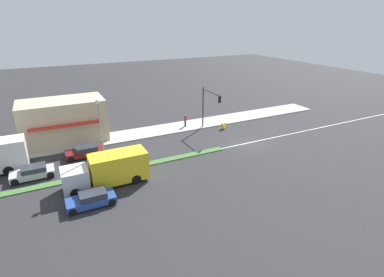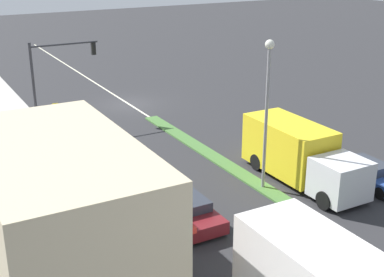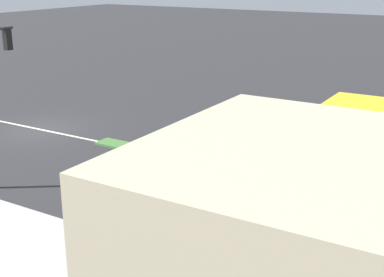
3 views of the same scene
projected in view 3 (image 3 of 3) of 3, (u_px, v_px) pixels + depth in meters
lane_marking_center at (39, 129)px, 26.74m from camera, size 0.16×60.00×0.01m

